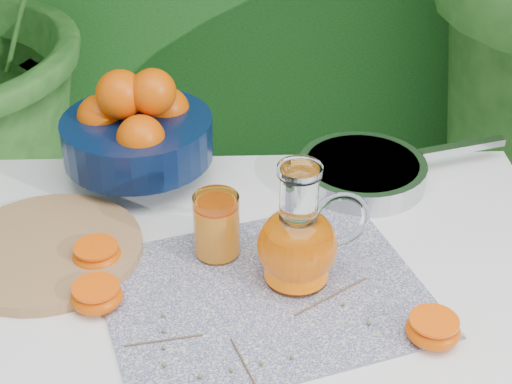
{
  "coord_description": "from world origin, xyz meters",
  "views": [
    {
      "loc": [
        0.08,
        -0.95,
        1.53
      ],
      "look_at": [
        0.11,
        0.04,
        0.88
      ],
      "focal_mm": 55.0,
      "sensor_mm": 36.0,
      "label": 1
    }
  ],
  "objects_px": {
    "cutting_board": "(48,250)",
    "fruit_bowl": "(137,128)",
    "saute_pan": "(364,171)",
    "juice_pitcher": "(299,242)",
    "white_table": "(256,307)"
  },
  "relations": [
    {
      "from": "cutting_board",
      "to": "fruit_bowl",
      "type": "bearing_deg",
      "value": 62.16
    },
    {
      "from": "cutting_board",
      "to": "saute_pan",
      "type": "relative_size",
      "value": 0.7
    },
    {
      "from": "cutting_board",
      "to": "saute_pan",
      "type": "bearing_deg",
      "value": 20.59
    },
    {
      "from": "fruit_bowl",
      "to": "saute_pan",
      "type": "height_order",
      "value": "fruit_bowl"
    },
    {
      "from": "cutting_board",
      "to": "saute_pan",
      "type": "height_order",
      "value": "saute_pan"
    },
    {
      "from": "saute_pan",
      "to": "juice_pitcher",
      "type": "bearing_deg",
      "value": -117.22
    },
    {
      "from": "white_table",
      "to": "fruit_bowl",
      "type": "relative_size",
      "value": 3.07
    },
    {
      "from": "juice_pitcher",
      "to": "cutting_board",
      "type": "bearing_deg",
      "value": 169.14
    },
    {
      "from": "white_table",
      "to": "cutting_board",
      "type": "distance_m",
      "value": 0.35
    },
    {
      "from": "juice_pitcher",
      "to": "white_table",
      "type": "bearing_deg",
      "value": 153.17
    },
    {
      "from": "cutting_board",
      "to": "juice_pitcher",
      "type": "height_order",
      "value": "juice_pitcher"
    },
    {
      "from": "white_table",
      "to": "juice_pitcher",
      "type": "height_order",
      "value": "juice_pitcher"
    },
    {
      "from": "cutting_board",
      "to": "fruit_bowl",
      "type": "distance_m",
      "value": 0.29
    },
    {
      "from": "fruit_bowl",
      "to": "cutting_board",
      "type": "bearing_deg",
      "value": -117.84
    },
    {
      "from": "fruit_bowl",
      "to": "juice_pitcher",
      "type": "bearing_deg",
      "value": -49.66
    }
  ]
}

